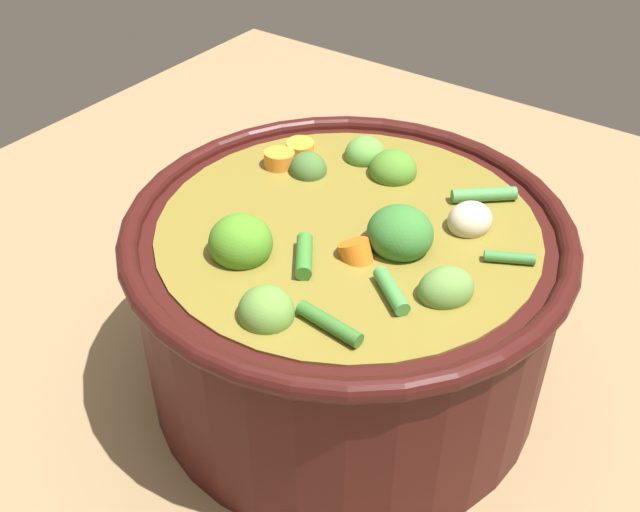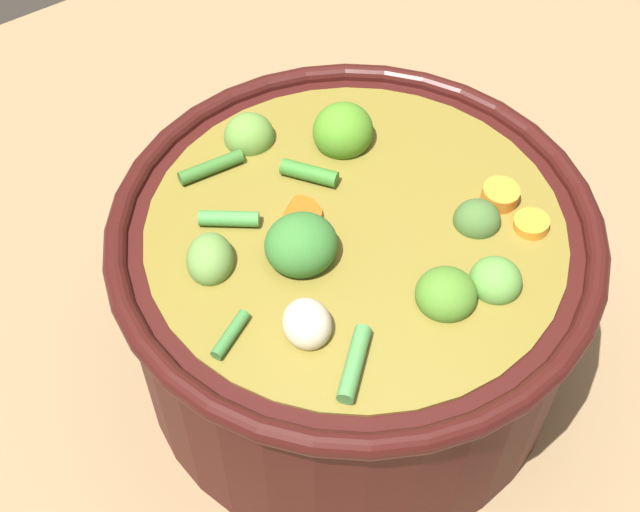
% 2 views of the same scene
% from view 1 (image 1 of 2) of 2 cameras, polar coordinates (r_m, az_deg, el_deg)
% --- Properties ---
extents(ground_plane, '(1.10, 1.10, 0.00)m').
position_cam_1_polar(ground_plane, '(0.63, 1.81, -8.93)').
color(ground_plane, '#8C704C').
extents(cooking_pot, '(0.32, 0.32, 0.18)m').
position_cam_1_polar(cooking_pot, '(0.57, 1.98, -3.26)').
color(cooking_pot, '#38110F').
rests_on(cooking_pot, ground_plane).
extents(salt_shaker, '(0.04, 0.04, 0.07)m').
position_cam_1_polar(salt_shaker, '(0.76, 12.69, 2.95)').
color(salt_shaker, silver).
rests_on(salt_shaker, ground_plane).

